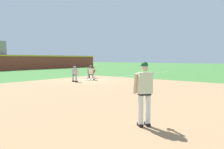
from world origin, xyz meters
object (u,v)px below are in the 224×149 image
first_base_bag (88,80)px  baseball (96,86)px  umpire (91,70)px  pitcher (145,90)px  first_baseman (91,72)px  baserunner (75,72)px

first_base_bag → baseball: 4.14m
umpire → baseball: bearing=-133.8°
first_base_bag → pitcher: (-8.54, -10.61, 1.01)m
pitcher → umpire: bearing=48.9°
pitcher → first_baseman: bearing=49.8°
first_base_bag → baserunner: size_ratio=0.26×
baseball → first_base_bag: bearing=51.9°
pitcher → umpire: 16.13m
pitcher → baserunner: 12.75m
baseball → baserunner: bearing=72.8°
first_base_bag → baseball: bearing=-128.1°
baserunner → umpire: (3.59, 1.51, 0.00)m
pitcher → baseball: bearing=50.8°
baseball → pitcher: 9.54m
baserunner → baseball: bearing=-107.2°
pitcher → baserunner: pitcher is taller
first_base_bag → umpire: size_ratio=0.26×
baseball → baserunner: (1.02, 3.29, 0.76)m
pitcher → first_baseman: size_ratio=1.39×
first_base_bag → umpire: 2.68m
baseball → pitcher: (-5.99, -7.35, 1.02)m
baseball → first_baseman: first_baseman is taller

